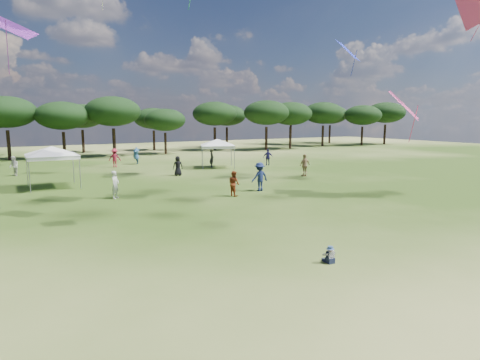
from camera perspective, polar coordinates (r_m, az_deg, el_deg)
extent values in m
plane|color=#355018|center=(12.68, 15.86, -14.11)|extent=(140.00, 140.00, 0.00)
cylinder|color=black|center=(53.91, -30.03, 4.30)|extent=(0.40, 0.40, 3.46)
ellipsoid|color=black|center=(53.83, -30.34, 8.34)|extent=(6.73, 6.73, 3.63)
cylinder|color=black|center=(53.08, -23.72, 4.55)|extent=(0.37, 0.37, 3.21)
ellipsoid|color=black|center=(52.98, -23.96, 8.36)|extent=(6.24, 6.24, 3.36)
cylinder|color=black|center=(53.59, -17.46, 5.11)|extent=(0.41, 0.41, 3.56)
ellipsoid|color=black|center=(53.51, -17.65, 9.29)|extent=(6.91, 6.91, 3.73)
cylinder|color=black|center=(55.87, -10.54, 5.15)|extent=(0.33, 0.33, 2.88)
ellipsoid|color=black|center=(55.76, -10.64, 8.40)|extent=(5.60, 5.60, 3.02)
cylinder|color=black|center=(61.56, -3.60, 5.87)|extent=(0.39, 0.39, 3.44)
ellipsoid|color=black|center=(61.48, -3.63, 9.40)|extent=(6.69, 6.69, 3.60)
cylinder|color=black|center=(61.60, 3.76, 5.91)|extent=(0.40, 0.40, 3.53)
ellipsoid|color=black|center=(61.53, 3.80, 9.53)|extent=(6.86, 6.86, 3.70)
cylinder|color=black|center=(64.77, 7.16, 5.98)|extent=(0.40, 0.40, 3.47)
ellipsoid|color=black|center=(64.70, 7.22, 9.35)|extent=(6.74, 6.74, 3.63)
cylinder|color=black|center=(71.76, 11.68, 6.17)|extent=(0.41, 0.41, 3.57)
ellipsoid|color=black|center=(71.70, 11.78, 9.31)|extent=(6.94, 6.94, 3.74)
cylinder|color=black|center=(75.07, 16.95, 6.00)|extent=(0.38, 0.38, 3.35)
ellipsoid|color=black|center=(75.01, 17.08, 8.81)|extent=(6.51, 6.51, 3.51)
cylinder|color=black|center=(80.26, 19.88, 6.13)|extent=(0.42, 0.42, 3.66)
ellipsoid|color=black|center=(80.21, 20.03, 9.00)|extent=(7.10, 7.10, 3.83)
cylinder|color=black|center=(61.34, -21.42, 5.16)|extent=(0.37, 0.37, 3.20)
ellipsoid|color=black|center=(61.26, -21.60, 8.44)|extent=(6.21, 6.21, 3.35)
cylinder|color=black|center=(62.52, -12.12, 5.53)|extent=(0.34, 0.34, 2.99)
ellipsoid|color=black|center=(62.43, -12.22, 8.55)|extent=(5.81, 5.81, 3.13)
cylinder|color=black|center=(67.94, -1.88, 6.10)|extent=(0.38, 0.38, 3.31)
ellipsoid|color=black|center=(67.86, -1.89, 9.17)|extent=(6.43, 6.43, 3.47)
cylinder|color=black|center=(75.68, 7.21, 6.44)|extent=(0.42, 0.42, 3.64)
ellipsoid|color=black|center=(75.62, 7.27, 9.47)|extent=(7.06, 7.06, 3.81)
cylinder|color=black|center=(81.06, 12.62, 6.39)|extent=(0.40, 0.40, 3.46)
ellipsoid|color=black|center=(81.00, 12.71, 9.08)|extent=(6.72, 6.72, 3.62)
cylinder|color=gray|center=(29.48, -27.77, 0.49)|extent=(0.06, 0.06, 2.24)
cylinder|color=gray|center=(29.76, -21.80, 0.95)|extent=(0.06, 0.06, 2.24)
cylinder|color=gray|center=(32.56, -28.03, 1.17)|extent=(0.06, 0.06, 2.24)
cylinder|color=gray|center=(32.82, -22.61, 1.58)|extent=(0.06, 0.06, 2.24)
cube|color=white|center=(31.00, -25.18, 3.03)|extent=(3.27, 3.27, 0.25)
pyramid|color=white|center=(30.95, -25.27, 4.36)|extent=(6.65, 6.65, 0.60)
cylinder|color=gray|center=(38.14, -5.31, 3.07)|extent=(0.06, 0.06, 2.15)
cylinder|color=gray|center=(38.35, -0.80, 3.14)|extent=(0.06, 0.06, 2.15)
cylinder|color=gray|center=(41.14, -5.44, 3.49)|extent=(0.06, 0.06, 2.15)
cylinder|color=gray|center=(41.33, -1.25, 3.55)|extent=(0.06, 0.06, 2.15)
cube|color=white|center=(39.63, -3.21, 4.80)|extent=(4.17, 4.17, 0.25)
pyramid|color=white|center=(39.58, -3.22, 5.84)|extent=(5.95, 5.95, 0.60)
cube|color=#161C33|center=(14.17, 12.67, -11.09)|extent=(0.26, 0.26, 0.19)
cube|color=#161C33|center=(14.27, 11.94, -11.12)|extent=(0.10, 0.23, 0.10)
cube|color=#161C33|center=(14.37, 12.47, -10.99)|extent=(0.10, 0.23, 0.10)
cube|color=white|center=(14.10, 12.70, -10.29)|extent=(0.25, 0.18, 0.25)
cylinder|color=white|center=(14.06, 12.04, -10.33)|extent=(0.09, 0.24, 0.15)
cylinder|color=white|center=(14.25, 13.01, -10.11)|extent=(0.09, 0.24, 0.15)
sphere|color=#E0B293|center=(14.05, 12.72, -9.64)|extent=(0.17, 0.17, 0.17)
cone|color=teal|center=(14.04, 12.73, -9.49)|extent=(0.28, 0.28, 0.03)
cylinder|color=teal|center=(14.03, 12.74, -9.34)|extent=(0.18, 0.18, 0.07)
imported|color=maroon|center=(25.15, -0.86, -0.49)|extent=(0.70, 0.85, 1.60)
imported|color=beige|center=(25.53, -17.32, -0.64)|extent=(0.72, 0.73, 1.70)
imported|color=#15214C|center=(26.93, 2.81, 0.47)|extent=(1.30, 0.81, 1.93)
imported|color=#B8B4AD|center=(38.87, -29.49, 1.73)|extent=(0.91, 1.01, 1.69)
imported|color=black|center=(34.44, -8.83, 2.00)|extent=(0.92, 0.70, 1.68)
imported|color=#19164F|center=(41.66, 4.00, 3.25)|extent=(1.07, 0.79, 1.69)
imported|color=#A07F57|center=(34.14, 9.20, 2.10)|extent=(1.15, 0.58, 1.88)
imported|color=#2B2A2F|center=(40.07, -4.03, 3.10)|extent=(0.57, 0.74, 1.79)
imported|color=maroon|center=(41.83, -17.39, 3.01)|extent=(1.38, 1.11, 1.86)
imported|color=navy|center=(44.10, -14.54, 3.39)|extent=(1.59, 2.28, 1.83)
plane|color=#E13875|center=(26.77, 22.26, 9.82)|extent=(3.15, 2.76, 1.97)
plane|color=#1C2CD2|center=(33.35, 15.11, 17.34)|extent=(2.44, 2.35, 1.71)
plane|color=#6B2083|center=(21.97, -30.43, 18.62)|extent=(3.03, 2.68, 1.77)
plane|color=#E7397F|center=(29.68, 29.90, 20.42)|extent=(1.33, 2.67, 2.47)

